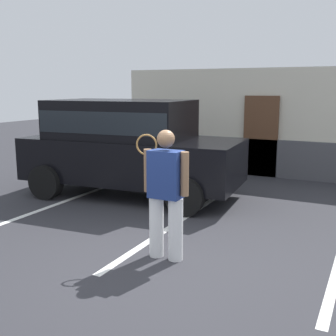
# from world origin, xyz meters

# --- Properties ---
(ground_plane) EXTENTS (40.00, 40.00, 0.00)m
(ground_plane) POSITION_xyz_m (0.00, 0.00, 0.00)
(ground_plane) COLOR #2D2D33
(parking_stripe_0) EXTENTS (0.12, 4.40, 0.01)m
(parking_stripe_0) POSITION_xyz_m (-3.11, 1.50, 0.00)
(parking_stripe_0) COLOR silver
(parking_stripe_0) RESTS_ON ground_plane
(parking_stripe_1) EXTENTS (0.12, 4.40, 0.01)m
(parking_stripe_1) POSITION_xyz_m (-0.44, 1.50, 0.00)
(parking_stripe_1) COLOR silver
(parking_stripe_1) RESTS_ON ground_plane
(house_frontage) EXTENTS (8.34, 0.40, 2.81)m
(house_frontage) POSITION_xyz_m (-0.00, 6.38, 1.32)
(house_frontage) COLOR beige
(house_frontage) RESTS_ON ground_plane
(parked_suv) EXTENTS (4.74, 2.46, 2.05)m
(parked_suv) POSITION_xyz_m (-2.23, 2.92, 1.15)
(parked_suv) COLOR black
(parked_suv) RESTS_ON ground_plane
(tennis_player_man) EXTENTS (0.79, 0.27, 1.77)m
(tennis_player_man) POSITION_xyz_m (0.07, 0.21, 0.92)
(tennis_player_man) COLOR white
(tennis_player_man) RESTS_ON ground_plane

